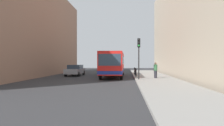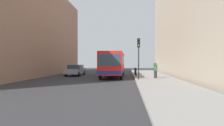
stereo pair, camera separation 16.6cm
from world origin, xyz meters
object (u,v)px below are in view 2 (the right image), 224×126
at_px(bollard_far, 135,71).
at_px(pedestrian_near_signal, 155,70).
at_px(bollard_mid, 135,72).
at_px(car_behind_bus, 116,68).
at_px(traffic_light, 139,51).
at_px(bollard_near, 136,73).
at_px(bus, 113,63).
at_px(car_beside_bus, 75,70).

relative_size(bollard_far, pedestrian_near_signal, 0.57).
bearing_deg(bollard_mid, car_behind_bus, 108.27).
bearing_deg(traffic_light, bollard_near, 91.50).
distance_m(bus, bollard_near, 3.34).
bearing_deg(bus, bollard_near, 152.77).
xyz_separation_m(car_behind_bus, bollard_near, (3.10, -11.71, -0.16)).
height_order(bus, bollard_mid, bus).
relative_size(bollard_near, bollard_mid, 1.00).
bearing_deg(bus, pedestrian_near_signal, 142.81).
distance_m(bus, bollard_mid, 3.13).
relative_size(traffic_light, bollard_mid, 4.32).
bearing_deg(pedestrian_near_signal, bollard_near, 10.13).
distance_m(car_behind_bus, bollard_near, 12.11).
bearing_deg(car_behind_bus, bollard_mid, 112.19).
distance_m(car_beside_bus, bollard_mid, 8.09).
xyz_separation_m(bus, car_beside_bus, (-5.26, 1.60, -0.94)).
height_order(car_behind_bus, bollard_far, car_behind_bus).
xyz_separation_m(bus, bollard_far, (2.80, 3.19, -1.10)).
bearing_deg(bollard_near, traffic_light, -88.50).
xyz_separation_m(bus, traffic_light, (2.90, -5.26, 1.28)).
bearing_deg(car_behind_bus, pedestrian_near_signal, 113.98).
bearing_deg(pedestrian_near_signal, bollard_mid, -8.20).
xyz_separation_m(car_beside_bus, bollard_mid, (8.05, -0.73, -0.16)).
relative_size(bollard_mid, bollard_far, 1.00).
distance_m(bollard_near, bollard_far, 4.64).
bearing_deg(car_beside_bus, bollard_far, -167.04).
bearing_deg(car_beside_bus, bus, 164.88).
relative_size(car_beside_bus, traffic_light, 1.09).
distance_m(bollard_mid, bollard_far, 2.32).
bearing_deg(bollard_near, bus, 152.57).
bearing_deg(traffic_light, bus, 118.82).
bearing_deg(car_beside_bus, pedestrian_near_signal, 154.17).
xyz_separation_m(bollard_near, bollard_far, (0.00, 4.64, 0.00)).
relative_size(bus, bollard_mid, 11.61).
xyz_separation_m(bus, bollard_near, (2.80, -1.45, -1.10)).
distance_m(car_beside_bus, traffic_light, 10.88).
relative_size(car_beside_bus, bollard_far, 4.69).
bearing_deg(car_beside_bus, bollard_near, 161.05).
bearing_deg(car_behind_bus, traffic_light, 105.57).
bearing_deg(bollard_far, bollard_near, -90.00).
height_order(bus, car_beside_bus, bus).
height_order(car_beside_bus, pedestrian_near_signal, pedestrian_near_signal).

